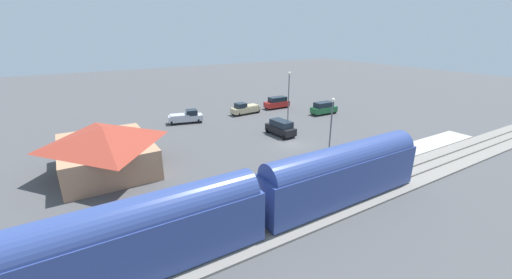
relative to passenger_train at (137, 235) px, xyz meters
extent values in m
plane|color=#4C4C4F|center=(14.00, -22.51, -2.86)|extent=(200.00, 200.00, 0.00)
cube|color=gray|center=(0.00, -22.51, -2.77)|extent=(4.80, 70.00, 0.18)
cube|color=#59544C|center=(-0.72, -22.51, -2.62)|extent=(0.10, 70.00, 0.12)
cube|color=#59544C|center=(0.72, -22.51, -2.62)|extent=(0.10, 70.00, 0.12)
cube|color=#B7B2A8|center=(4.00, -22.51, -2.71)|extent=(3.20, 46.00, 0.30)
cube|color=#33478C|center=(0.00, -17.09, -0.71)|extent=(2.90, 16.29, 3.70)
cube|color=red|center=(1.46, -17.09, -1.01)|extent=(0.04, 14.99, 0.36)
cylinder|color=#33478C|center=(0.00, -17.09, 1.04)|extent=(2.75, 15.64, 2.76)
cube|color=#33478C|center=(0.00, 0.00, -0.71)|extent=(2.90, 16.29, 3.70)
cube|color=red|center=(1.46, 0.00, -1.01)|extent=(0.04, 14.99, 0.36)
cylinder|color=#33478C|center=(0.00, 0.00, 1.04)|extent=(2.75, 15.64, 2.76)
cube|color=tan|center=(18.00, -0.51, -1.25)|extent=(11.47, 8.86, 3.21)
pyramid|color=#9E3828|center=(18.00, -0.51, 1.17)|extent=(12.27, 9.66, 1.65)
cube|color=#4C3323|center=(18.00, -4.97, -1.81)|extent=(1.10, 0.08, 2.10)
cylinder|color=#23284C|center=(4.63, -21.27, -2.13)|extent=(0.22, 0.22, 0.85)
cylinder|color=#2D72B7|center=(4.63, -21.27, -1.40)|extent=(0.36, 0.36, 0.62)
sphere|color=tan|center=(4.63, -21.27, -0.97)|extent=(0.24, 0.24, 0.24)
cylinder|color=brown|center=(3.94, -29.42, -2.13)|extent=(0.22, 0.22, 0.85)
cylinder|color=#2D72B7|center=(3.94, -29.42, -1.40)|extent=(0.36, 0.36, 0.62)
sphere|color=tan|center=(3.94, -29.42, -0.97)|extent=(0.24, 0.24, 0.24)
cube|color=silver|center=(31.15, -13.97, -2.02)|extent=(3.15, 5.71, 0.92)
cube|color=#19232D|center=(30.91, -14.97, -1.14)|extent=(2.08, 2.08, 0.84)
cylinder|color=black|center=(31.49, -16.26, -2.48)|extent=(0.22, 0.76, 0.76)
cylinder|color=black|center=(29.82, -15.86, -2.48)|extent=(0.22, 0.76, 0.76)
cylinder|color=black|center=(32.48, -12.07, -2.48)|extent=(0.22, 0.76, 0.76)
cylinder|color=black|center=(30.81, -11.68, -2.48)|extent=(0.22, 0.76, 0.76)
cube|color=silver|center=(31.37, -13.05, -1.46)|extent=(2.49, 3.32, 0.20)
cube|color=#236638|center=(23.57, -37.27, -2.02)|extent=(2.08, 4.94, 1.00)
cube|color=#19232D|center=(23.58, -37.12, -1.08)|extent=(1.81, 3.47, 0.88)
cylinder|color=black|center=(24.39, -39.19, -2.52)|extent=(0.22, 0.68, 0.68)
cylinder|color=black|center=(22.67, -39.15, -2.52)|extent=(0.22, 0.68, 0.68)
cylinder|color=black|center=(24.48, -35.40, -2.52)|extent=(0.22, 0.68, 0.68)
cylinder|color=black|center=(22.76, -35.36, -2.52)|extent=(0.22, 0.68, 0.68)
cube|color=red|center=(31.74, -32.62, -2.02)|extent=(2.06, 4.94, 1.00)
cube|color=#19232D|center=(31.74, -32.77, -1.08)|extent=(1.80, 3.47, 0.88)
cylinder|color=black|center=(30.92, -30.70, -2.52)|extent=(0.22, 0.68, 0.68)
cylinder|color=black|center=(32.64, -30.74, -2.52)|extent=(0.22, 0.68, 0.68)
cylinder|color=black|center=(30.84, -34.50, -2.52)|extent=(0.22, 0.68, 0.68)
cylinder|color=black|center=(32.56, -34.54, -2.52)|extent=(0.22, 0.68, 0.68)
cube|color=#C6B284|center=(31.09, -25.23, -2.02)|extent=(2.36, 5.53, 0.92)
cube|color=#19232D|center=(31.02, -24.21, -1.14)|extent=(1.85, 1.85, 0.84)
cylinder|color=black|center=(30.07, -23.15, -2.48)|extent=(0.22, 0.76, 0.76)
cylinder|color=black|center=(31.79, -23.02, -2.48)|extent=(0.22, 0.76, 0.76)
cylinder|color=black|center=(30.39, -27.44, -2.48)|extent=(0.22, 0.76, 0.76)
cylinder|color=black|center=(32.11, -27.31, -2.48)|extent=(0.22, 0.76, 0.76)
cube|color=#C6B284|center=(31.16, -26.17, -1.46)|extent=(2.08, 3.10, 0.20)
cube|color=black|center=(17.89, -23.50, -2.02)|extent=(5.01, 2.26, 1.00)
cube|color=#19232D|center=(17.74, -23.51, -1.08)|extent=(3.53, 1.94, 0.88)
cylinder|color=black|center=(19.74, -22.52, -2.52)|extent=(0.22, 0.68, 0.68)
cylinder|color=black|center=(19.84, -24.24, -2.52)|extent=(0.22, 0.68, 0.68)
cylinder|color=black|center=(15.94, -22.76, -2.52)|extent=(0.22, 0.68, 0.68)
cylinder|color=black|center=(16.05, -24.48, -2.52)|extent=(0.22, 0.68, 0.68)
cylinder|color=#515156|center=(6.80, -22.22, 0.70)|extent=(0.16, 0.16, 7.12)
sphere|color=#EAE5C6|center=(6.80, -22.22, 4.44)|extent=(0.44, 0.44, 0.44)
cylinder|color=#515156|center=(22.07, -27.98, 1.11)|extent=(0.16, 0.16, 7.93)
sphere|color=#EAE5C6|center=(22.07, -27.98, 5.25)|extent=(0.44, 0.44, 0.44)
camera|label=1|loc=(-17.09, 2.22, 11.51)|focal=22.02mm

